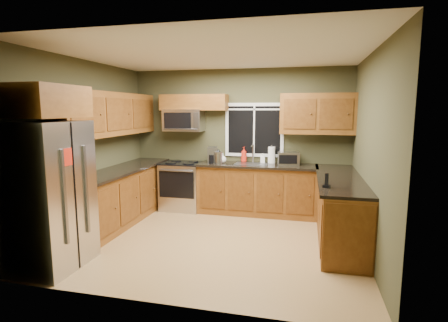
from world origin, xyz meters
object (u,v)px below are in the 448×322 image
at_px(paper_towel_roll, 272,155).
at_px(soap_bottle_b, 263,158).
at_px(cordless_phone, 327,183).
at_px(range, 182,185).
at_px(soap_bottle_a, 244,154).
at_px(toaster_oven, 288,158).
at_px(soap_bottle_c, 223,158).
at_px(coffee_maker, 212,155).
at_px(kettle, 218,157).
at_px(refrigerator, 50,196).
at_px(microwave, 184,120).

distance_m(paper_towel_roll, soap_bottle_b, 0.18).
distance_m(paper_towel_roll, cordless_phone, 2.12).
relative_size(range, soap_bottle_a, 3.24).
bearing_deg(paper_towel_roll, toaster_oven, -21.62).
bearing_deg(soap_bottle_c, coffee_maker, -166.08).
bearing_deg(cordless_phone, paper_towel_roll, 115.11).
distance_m(kettle, paper_towel_roll, 1.00).
bearing_deg(soap_bottle_b, cordless_phone, -61.12).
height_order(kettle, soap_bottle_b, kettle).
xyz_separation_m(refrigerator, microwave, (0.69, 2.91, 0.83)).
relative_size(coffee_maker, cordless_phone, 1.63).
height_order(refrigerator, microwave, microwave).
height_order(soap_bottle_a, soap_bottle_c, soap_bottle_a).
distance_m(refrigerator, paper_towel_roll, 3.82).
bearing_deg(soap_bottle_a, microwave, -175.39).
bearing_deg(kettle, microwave, 165.00).
bearing_deg(range, toaster_oven, 2.37).
bearing_deg(range, coffee_maker, -1.49).
distance_m(microwave, cordless_phone, 3.27).
bearing_deg(kettle, cordless_phone, -41.52).
bearing_deg(paper_towel_roll, kettle, -164.19).
height_order(refrigerator, soap_bottle_c, refrigerator).
height_order(kettle, soap_bottle_a, soap_bottle_a).
height_order(toaster_oven, soap_bottle_c, toaster_oven).
height_order(soap_bottle_b, soap_bottle_c, soap_bottle_c).
bearing_deg(soap_bottle_b, kettle, -159.73).
bearing_deg(microwave, paper_towel_roll, 2.50).
relative_size(paper_towel_roll, soap_bottle_c, 1.90).
relative_size(range, paper_towel_roll, 2.77).
relative_size(soap_bottle_b, soap_bottle_c, 0.98).
bearing_deg(soap_bottle_a, soap_bottle_b, 0.00).
xyz_separation_m(soap_bottle_b, soap_bottle_c, (-0.73, -0.20, 0.00)).
relative_size(toaster_oven, soap_bottle_c, 2.29).
distance_m(refrigerator, toaster_oven, 3.94).
bearing_deg(cordless_phone, microwave, 144.63).
height_order(range, soap_bottle_a, soap_bottle_a).
bearing_deg(cordless_phone, refrigerator, -162.14).
bearing_deg(soap_bottle_c, cordless_phone, -44.03).
bearing_deg(refrigerator, kettle, 62.20).
relative_size(toaster_oven, kettle, 1.51).
xyz_separation_m(refrigerator, soap_bottle_b, (2.22, 3.00, 0.13)).
bearing_deg(cordless_phone, coffee_maker, 139.55).
height_order(range, soap_bottle_b, soap_bottle_b).
height_order(microwave, soap_bottle_a, microwave).
distance_m(range, cordless_phone, 3.16).
distance_m(toaster_oven, soap_bottle_a, 0.86).
relative_size(coffee_maker, soap_bottle_b, 1.74).
distance_m(soap_bottle_c, cordless_phone, 2.50).
bearing_deg(soap_bottle_b, paper_towel_roll, -6.71).
relative_size(refrigerator, soap_bottle_c, 10.08).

